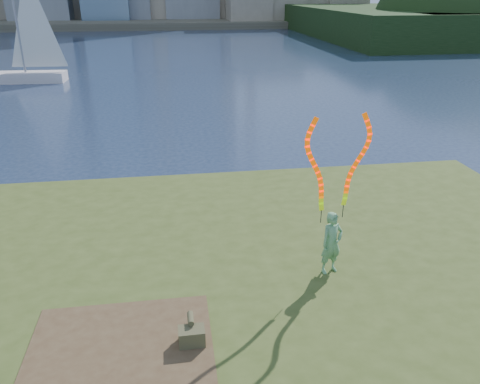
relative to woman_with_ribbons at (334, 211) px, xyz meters
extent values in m
plane|color=#1B2844|center=(-2.17, 1.14, -2.26)|extent=(320.00, 320.00, 0.00)
cube|color=#39491A|center=(-2.17, -1.36, -2.11)|extent=(20.00, 18.00, 0.30)
cube|color=#39491A|center=(-2.17, -1.06, -1.86)|extent=(17.00, 15.00, 0.30)
cube|color=#39491A|center=(-2.17, -0.86, -1.61)|extent=(14.00, 12.00, 0.30)
cube|color=#47331E|center=(-4.37, -2.06, -1.45)|extent=(3.20, 3.00, 0.02)
cube|color=#4A4536|center=(-2.17, 96.14, -1.66)|extent=(320.00, 40.00, 1.20)
imported|color=#197D23|center=(0.00, -0.04, -0.75)|extent=(0.60, 0.49, 1.43)
cylinder|color=black|center=(-0.28, -0.03, -0.08)|extent=(0.02, 0.02, 0.30)
cylinder|color=black|center=(0.26, 0.15, -0.08)|extent=(0.02, 0.02, 0.30)
cube|color=#404727|center=(-3.13, -1.93, -1.30)|extent=(0.47, 0.31, 0.33)
cylinder|color=#404727|center=(-3.13, -1.71, -1.08)|extent=(0.11, 0.31, 0.11)
cube|color=silver|center=(-14.05, 29.57, -1.92)|extent=(5.81, 2.11, 0.80)
cylinder|color=gray|center=(-14.05, 29.57, 2.55)|extent=(0.16, 0.16, 8.71)
camera|label=1|loc=(-3.24, -8.46, 4.30)|focal=35.00mm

